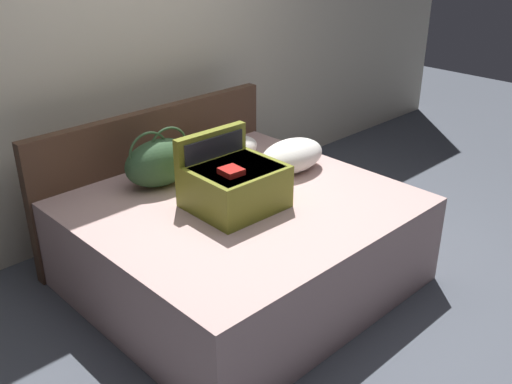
% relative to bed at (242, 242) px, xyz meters
% --- Properties ---
extents(ground_plane, '(12.00, 12.00, 0.00)m').
position_rel_bed_xyz_m(ground_plane, '(0.00, -0.40, -0.29)').
color(ground_plane, '#4C515B').
extents(back_wall, '(8.00, 0.10, 2.60)m').
position_rel_bed_xyz_m(back_wall, '(0.00, 1.25, 1.01)').
color(back_wall, beige).
rests_on(back_wall, ground).
extents(bed, '(1.83, 1.67, 0.57)m').
position_rel_bed_xyz_m(bed, '(0.00, 0.00, 0.00)').
color(bed, '#BC9993').
rests_on(bed, ground).
extents(headboard, '(1.86, 0.08, 0.94)m').
position_rel_bed_xyz_m(headboard, '(0.00, 0.87, 0.18)').
color(headboard, '#4C3323').
rests_on(headboard, ground).
extents(hard_case_large, '(0.51, 0.48, 0.41)m').
position_rel_bed_xyz_m(hard_case_large, '(-0.08, -0.02, 0.44)').
color(hard_case_large, olive).
rests_on(hard_case_large, bed).
extents(duffel_bag, '(0.49, 0.31, 0.37)m').
position_rel_bed_xyz_m(duffel_bag, '(-0.20, 0.52, 0.44)').
color(duffel_bag, '#2D4C2D').
rests_on(duffel_bag, bed).
extents(pillow_near_headboard, '(0.47, 0.29, 0.17)m').
position_rel_bed_xyz_m(pillow_near_headboard, '(0.36, 0.51, 0.37)').
color(pillow_near_headboard, white).
rests_on(pillow_near_headboard, bed).
extents(pillow_center_head, '(0.49, 0.31, 0.21)m').
position_rel_bed_xyz_m(pillow_center_head, '(0.55, 0.10, 0.39)').
color(pillow_center_head, white).
rests_on(pillow_center_head, bed).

